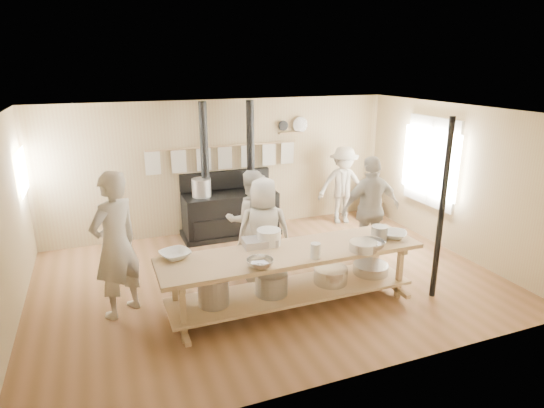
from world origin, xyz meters
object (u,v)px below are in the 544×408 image
object	(u,v)px
prep_table	(291,273)
cook_center	(264,232)
cook_right	(371,209)
roasting_pan	(260,242)
cook_left	(250,220)
cook_far_left	(115,245)
chair	(371,208)
cook_by_window	(343,185)
stove	(230,209)

from	to	relation	value
prep_table	cook_center	distance (m)	0.90
cook_right	roasting_pan	distance (m)	2.34
cook_left	cook_right	bearing A→B (deg)	173.91
cook_far_left	chair	size ratio (longest dim) A/B	2.49
cook_center	cook_left	bearing A→B (deg)	-73.47
cook_far_left	cook_left	xyz separation A→B (m)	(2.11, 0.78, -0.17)
chair	roasting_pan	xyz separation A→B (m)	(-3.50, -2.54, 0.67)
cook_left	cook_by_window	world-z (taller)	cook_left
cook_left	cook_center	distance (m)	0.63
cook_left	chair	distance (m)	3.59
cook_far_left	cook_center	xyz separation A→B (m)	(2.11, 0.15, -0.16)
stove	cook_right	bearing A→B (deg)	-46.56
prep_table	cook_right	xyz separation A→B (m)	(1.90, 1.02, 0.39)
cook_center	cook_by_window	xyz separation A→B (m)	(2.51, 2.01, -0.02)
cook_far_left	cook_by_window	distance (m)	5.10
cook_right	chair	size ratio (longest dim) A/B	2.28
cook_by_window	chair	size ratio (longest dim) A/B	2.05
cook_left	roasting_pan	distance (m)	1.17
stove	roasting_pan	xyz separation A→B (m)	(-0.34, -2.69, 0.38)
stove	cook_far_left	xyz separation A→B (m)	(-2.20, -2.32, 0.47)
cook_left	cook_right	size ratio (longest dim) A/B	0.91
cook_right	chair	distance (m)	2.34
stove	prep_table	distance (m)	3.02
cook_right	cook_by_window	xyz separation A→B (m)	(0.52, 1.83, -0.09)
prep_table	cook_by_window	distance (m)	3.75
prep_table	cook_by_window	xyz separation A→B (m)	(2.42, 2.85, 0.30)
cook_right	chair	xyz separation A→B (m)	(1.27, 1.85, -0.67)
stove	chair	xyz separation A→B (m)	(3.16, -0.15, -0.29)
cook_center	cook_far_left	bearing A→B (deg)	20.37
chair	roasting_pan	size ratio (longest dim) A/B	1.74
cook_far_left	cook_center	world-z (taller)	cook_far_left
cook_right	chair	bearing A→B (deg)	-122.02
cook_far_left	cook_right	distance (m)	4.11
cook_by_window	cook_left	bearing A→B (deg)	-135.53
cook_left	chair	size ratio (longest dim) A/B	2.07
cook_center	cook_right	xyz separation A→B (m)	(1.98, 0.17, 0.07)
cook_far_left	prep_table	bearing A→B (deg)	124.77
prep_table	cook_right	world-z (taller)	cook_right
stove	chair	bearing A→B (deg)	-2.75
chair	roasting_pan	distance (m)	4.37
cook_left	cook_right	world-z (taller)	cook_right
cook_by_window	roasting_pan	xyz separation A→B (m)	(-2.76, -2.52, 0.09)
cook_left	cook_center	size ratio (longest dim) A/B	0.99
prep_table	cook_by_window	size ratio (longest dim) A/B	2.21
stove	cook_far_left	world-z (taller)	stove
cook_far_left	cook_left	bearing A→B (deg)	162.50
cook_far_left	chair	world-z (taller)	cook_far_left
cook_center	cook_right	distance (m)	1.99
cook_left	chair	bearing A→B (deg)	-150.00
cook_right	roasting_pan	bearing A→B (deg)	19.49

